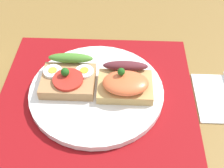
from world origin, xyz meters
TOP-DOWN VIEW (x-y plane):
  - ground_plane at (0.00, 0.00)cm, footprint 120.00×90.00cm
  - placemat at (0.00, 0.00)cm, footprint 37.92×34.19cm
  - plate at (0.00, 0.00)cm, footprint 25.89×25.89cm
  - sandwich_egg_tomato at (-5.45, 1.52)cm, footprint 10.14×9.73cm
  - sandwich_salmon at (5.48, -0.15)cm, footprint 10.34×9.16cm

SIDE VIEW (x-z plane):
  - ground_plane at x=0.00cm, z-range -3.20..0.00cm
  - placemat at x=0.00cm, z-range 0.00..0.30cm
  - plate at x=0.00cm, z-range 0.30..1.59cm
  - sandwich_egg_tomato at x=-5.45cm, z-range 0.99..5.24cm
  - sandwich_salmon at x=5.48cm, z-range 0.80..6.32cm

